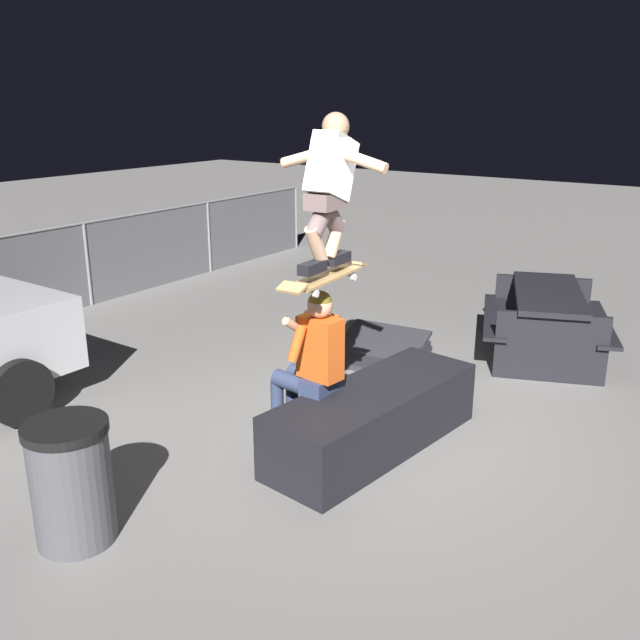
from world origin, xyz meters
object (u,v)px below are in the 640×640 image
picnic_table_back (547,313)px  skateboard (325,277)px  ledge_box_main (374,418)px  skater_airborne (330,184)px  kicker_ramp (377,353)px  person_sitting_on_ledge (310,360)px  trash_bin (72,482)px

picnic_table_back → skateboard: bearing=167.3°
ledge_box_main → skater_airborne: size_ratio=1.82×
kicker_ramp → skater_airborne: bearing=-159.9°
person_sitting_on_ledge → picnic_table_back: bearing=-15.7°
kicker_ramp → trash_bin: 4.04m
skater_airborne → person_sitting_on_ledge: bearing=97.0°
skateboard → trash_bin: skateboard is taller
ledge_box_main → person_sitting_on_ledge: bearing=122.6°
skateboard → kicker_ramp: (2.14, 0.77, -1.42)m
person_sitting_on_ledge → skateboard: 0.74m
skater_airborne → trash_bin: (-1.94, 0.68, -1.75)m
skateboard → kicker_ramp: skateboard is taller
kicker_ramp → trash_bin: (-4.02, -0.08, 0.37)m
picnic_table_back → kicker_ramp: bearing=126.8°
skater_airborne → picnic_table_back: (3.21, -0.74, -1.67)m
ledge_box_main → picnic_table_back: picnic_table_back is taller
person_sitting_on_ledge → skateboard: (-0.04, -0.17, 0.72)m
person_sitting_on_ledge → skater_airborne: bearing=-83.0°
person_sitting_on_ledge → kicker_ramp: (2.11, 0.59, -0.71)m
ledge_box_main → skater_airborne: skater_airborne is taller
skater_airborne → trash_bin: 2.69m
person_sitting_on_ledge → trash_bin: 2.01m
picnic_table_back → trash_bin: 5.34m
skater_airborne → picnic_table_back: bearing=-13.0°
ledge_box_main → kicker_ramp: size_ratio=1.89×
skater_airborne → trash_bin: skater_airborne is taller
skater_airborne → trash_bin: size_ratio=1.34×
kicker_ramp → ledge_box_main: bearing=-150.5°
person_sitting_on_ledge → picnic_table_back: person_sitting_on_ledge is taller
ledge_box_main → skateboard: bearing=139.8°
trash_bin → person_sitting_on_ledge: bearing=-14.9°
skateboard → picnic_table_back: 3.49m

